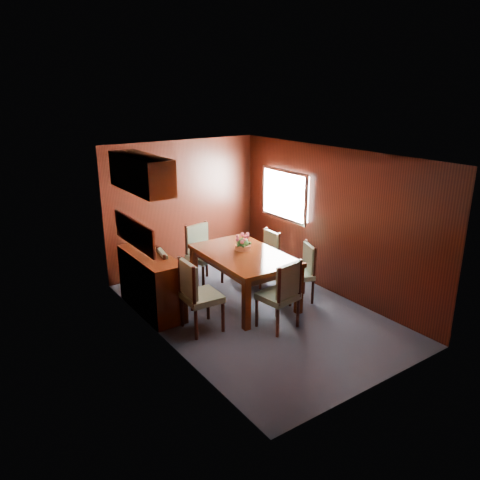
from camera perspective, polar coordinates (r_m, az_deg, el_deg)
ground at (r=7.22m, az=2.00°, el=-8.84°), size 4.50×4.50×0.00m
room_shell at (r=6.84m, az=-0.21°, el=4.24°), size 3.06×4.52×2.41m
sideboard at (r=7.25m, az=-10.75°, el=-5.13°), size 0.48×1.40×0.90m
dining_table at (r=7.32m, az=0.46°, el=-2.46°), size 1.15×1.78×0.81m
chair_left_near at (r=6.50m, az=-5.34°, el=-6.31°), size 0.51×0.53×1.07m
chair_left_far at (r=7.20m, az=-8.48°, el=-4.38°), size 0.52×0.54×0.97m
chair_right_near at (r=7.51m, az=7.62°, el=-3.55°), size 0.56×0.57×0.94m
chair_right_far at (r=8.11m, az=3.25°, el=-1.74°), size 0.45×0.47×0.94m
chair_head at (r=6.56m, az=5.16°, el=-6.28°), size 0.55×0.53×1.03m
chair_foot at (r=8.12m, az=-4.70°, el=-1.29°), size 0.57×0.55×1.05m
flower_centerpiece at (r=7.41m, az=0.36°, el=-0.21°), size 0.27×0.27×0.27m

